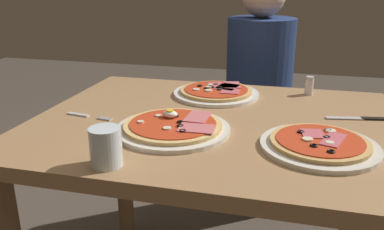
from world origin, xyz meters
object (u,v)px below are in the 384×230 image
object	(u,v)px
pizza_foreground	(173,127)
diner_person	(258,104)
knife	(364,118)
pizza_across_right	(216,92)
dining_table	(215,157)
water_glass_near	(106,149)
pizza_across_left	(319,144)
fork	(86,116)
salt_shaker	(309,86)

from	to	relation	value
pizza_foreground	diner_person	xyz separation A→B (m)	(0.16, 0.93, -0.21)
diner_person	knife	bearing A→B (deg)	117.97
pizza_across_right	knife	world-z (taller)	pizza_across_right
dining_table	pizza_foreground	world-z (taller)	pizza_foreground
pizza_across_right	water_glass_near	bearing A→B (deg)	-102.38
pizza_across_left	water_glass_near	distance (m)	0.52
knife	diner_person	distance (m)	0.81
pizza_foreground	pizza_across_left	xyz separation A→B (m)	(0.39, -0.02, -0.00)
pizza_foreground	fork	world-z (taller)	pizza_foreground
pizza_across_right	knife	xyz separation A→B (m)	(0.48, -0.14, -0.01)
knife	dining_table	bearing A→B (deg)	-165.72
pizza_foreground	salt_shaker	world-z (taller)	salt_shaker
knife	salt_shaker	distance (m)	0.28
dining_table	water_glass_near	xyz separation A→B (m)	(-0.18, -0.36, 0.16)
pizza_foreground	dining_table	bearing A→B (deg)	51.56
pizza_foreground	salt_shaker	distance (m)	0.60
salt_shaker	dining_table	bearing A→B (deg)	-128.62
dining_table	pizza_foreground	size ratio (longest dim) A/B	3.42
fork	diner_person	size ratio (longest dim) A/B	0.13
water_glass_near	diner_person	size ratio (longest dim) A/B	0.08
water_glass_near	diner_person	bearing A→B (deg)	78.29
pizza_foreground	diner_person	distance (m)	0.97
dining_table	pizza_across_left	size ratio (longest dim) A/B	3.70
pizza_foreground	water_glass_near	world-z (taller)	water_glass_near
pizza_across_right	diner_person	world-z (taller)	diner_person
pizza_foreground	fork	bearing A→B (deg)	170.28
knife	salt_shaker	size ratio (longest dim) A/B	2.92
pizza_foreground	diner_person	size ratio (longest dim) A/B	0.27
pizza_across_left	dining_table	bearing A→B (deg)	153.24
water_glass_near	knife	size ratio (longest dim) A/B	0.46
pizza_across_left	pizza_across_right	xyz separation A→B (m)	(-0.34, 0.40, 0.00)
diner_person	dining_table	bearing A→B (deg)	85.73
water_glass_near	salt_shaker	distance (m)	0.84
water_glass_near	fork	world-z (taller)	water_glass_near
fork	salt_shaker	bearing A→B (deg)	31.95
pizza_across_right	fork	bearing A→B (deg)	-136.75
pizza_foreground	knife	xyz separation A→B (m)	(0.53, 0.23, -0.01)
water_glass_near	knife	world-z (taller)	water_glass_near
dining_table	salt_shaker	bearing A→B (deg)	51.38
fork	salt_shaker	xyz separation A→B (m)	(0.67, 0.42, 0.03)
dining_table	water_glass_near	size ratio (longest dim) A/B	12.04
diner_person	pizza_foreground	bearing A→B (deg)	80.41
pizza_across_right	salt_shaker	distance (m)	0.34
dining_table	fork	bearing A→B (deg)	-169.70
pizza_foreground	pizza_across_left	size ratio (longest dim) A/B	1.08
diner_person	fork	bearing A→B (deg)	62.75
pizza_foreground	fork	size ratio (longest dim) A/B	2.01
salt_shaker	knife	bearing A→B (deg)	-56.74
fork	dining_table	bearing A→B (deg)	10.30
water_glass_near	fork	distance (m)	0.36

